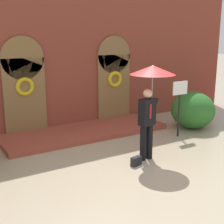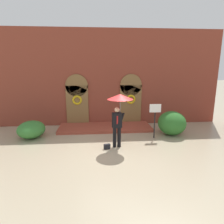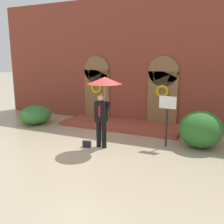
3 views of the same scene
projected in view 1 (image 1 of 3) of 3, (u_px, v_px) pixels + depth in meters
The scene contains 6 objects.
ground_plane at pixel (143, 168), 7.39m from camera, with size 80.00×80.00×0.00m, color tan.
building_facade at pixel (68, 47), 10.20m from camera, with size 14.00×2.30×5.60m.
person_with_umbrella at pixel (151, 84), 7.51m from camera, with size 1.10×1.10×2.36m.
handbag at pixel (136, 161), 7.50m from camera, with size 0.28×0.12×0.22m, color black.
sign_post at pixel (180, 100), 9.42m from camera, with size 0.56×0.06×1.72m.
shrub_right at pixel (193, 110), 10.46m from camera, with size 1.43×1.48×1.23m, color #2D6B28.
Camera 1 is at (-4.20, -5.48, 3.05)m, focal length 50.00 mm.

